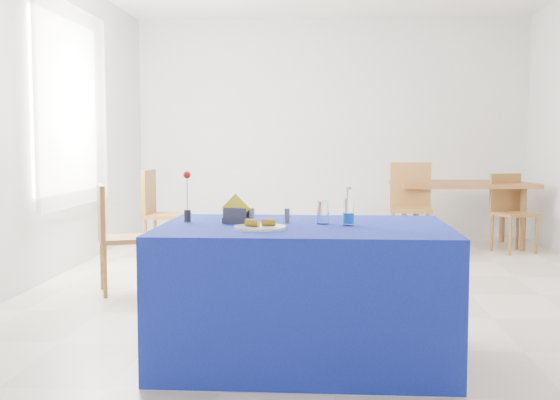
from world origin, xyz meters
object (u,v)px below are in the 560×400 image
Objects in this scene: plate at (260,228)px; oak_table at (462,189)px; chair_win_a at (114,231)px; chair_win_b at (159,208)px; water_bottle at (348,213)px; chair_bg_right at (510,207)px; blue_table at (304,292)px; chair_bg_left at (411,201)px.

plate is 0.17× the size of oak_table.
chair_win_a is 0.94× the size of chair_win_b.
plate is 1.30× the size of water_bottle.
oak_table is (1.44, 4.37, -0.15)m from water_bottle.
chair_win_a reaches higher than chair_bg_right.
plate is 3.67m from chair_win_b.
chair_win_b is (-0.02, 1.57, 0.03)m from chair_win_a.
chair_win_b is at bearing 116.55° from blue_table.
blue_table is 7.44× the size of water_bottle.
oak_table is at bearing 45.28° from chair_bg_left.
chair_win_b is at bearing -162.07° from chair_bg_left.
chair_bg_right is at bearing 64.59° from water_bottle.
oak_table is at bearing 67.24° from plate.
oak_table is 1.83× the size of chair_win_a.
chair_bg_left reaches higher than chair_bg_right.
water_bottle is at bearing -96.94° from chair_bg_left.
chair_bg_left reaches higher than chair_win_b.
plate is 4.95m from oak_table.
chair_bg_left is 1.14m from chair_bg_right.
chair_bg_left is 1.15× the size of chair_bg_right.
chair_bg_right is at bearing -79.23° from chair_win_a.
chair_bg_left is 1.13× the size of chair_win_a.
oak_table is 4.28m from chair_win_a.
water_bottle is at bearing 1.20° from blue_table.
chair_win_b reaches higher than chair_win_a.
water_bottle is 4.47m from chair_bg_right.
chair_bg_right is at bearing 15.33° from chair_bg_left.
chair_bg_right is (1.12, 0.21, -0.07)m from chair_bg_left.
chair_win_a is at bearing -177.94° from chair_win_b.
chair_bg_left is at bearing 74.83° from blue_table.
chair_bg_left is at bearing -75.34° from chair_win_b.
chair_win_b is (-1.85, 3.20, -0.29)m from water_bottle.
chair_bg_left reaches higher than water_bottle.
chair_win_a is at bearing 138.42° from water_bottle.
chair_win_a is at bearing -168.86° from chair_bg_right.
water_bottle is (0.47, 0.19, 0.06)m from plate.
plate is at bearing -140.28° from blue_table.
plate is 0.28× the size of chair_bg_left.
chair_bg_right is 3.85m from chair_win_b.
water_bottle is at bearing 22.35° from plate.
chair_win_b is (-3.76, -0.83, 0.04)m from chair_bg_right.
chair_win_a is (-3.27, -2.75, -0.17)m from oak_table.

